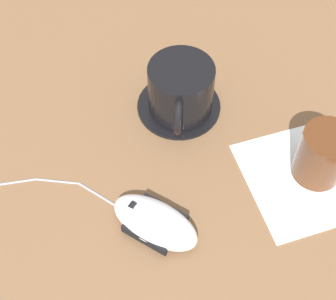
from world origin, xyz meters
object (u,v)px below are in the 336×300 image
coffee_cup (181,89)px  saucer (179,105)px  computer_mouse (155,222)px  drinking_glass (322,155)px

coffee_cup → saucer: bearing=-65.3°
saucer → computer_mouse: bearing=87.0°
coffee_cup → drinking_glass: 0.21m
saucer → computer_mouse: 0.20m
saucer → coffee_cup: (-0.00, 0.01, 0.04)m
saucer → drinking_glass: 0.22m
saucer → computer_mouse: (0.01, 0.20, 0.01)m
saucer → coffee_cup: coffee_cup is taller
coffee_cup → computer_mouse: (0.01, 0.19, -0.03)m
saucer → drinking_glass: drinking_glass is taller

